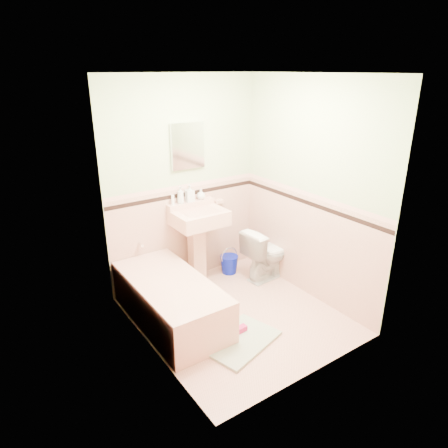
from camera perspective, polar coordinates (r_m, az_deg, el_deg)
floor at (r=4.56m, az=1.82°, el=-12.77°), size 2.20×2.20×0.00m
ceiling at (r=3.78m, az=2.28°, el=20.50°), size 2.20×2.20×0.00m
wall_back at (r=4.89m, az=-5.67°, el=5.70°), size 2.50×0.00×2.50m
wall_front at (r=3.24m, az=13.63°, el=-2.96°), size 2.50×0.00×2.50m
wall_left at (r=3.53m, az=-11.16°, el=-0.72°), size 0.00×2.50×2.50m
wall_right at (r=4.64m, az=12.07°, el=4.48°), size 0.00×2.50×2.50m
wainscot_back at (r=5.09m, az=-5.34°, el=-1.40°), size 2.00×0.00×2.00m
wainscot_front at (r=3.56m, az=12.58°, el=-12.51°), size 2.00×0.00×2.00m
wainscot_left at (r=3.82m, az=-10.31°, el=-9.77°), size 0.00×2.20×2.20m
wainscot_right at (r=4.85m, az=11.39°, el=-2.91°), size 0.00×2.20×2.20m
accent_back at (r=4.91m, az=-5.51°, el=4.20°), size 2.00×0.00×2.00m
accent_front at (r=3.31m, az=13.21°, el=-4.92°), size 2.00×0.00×2.00m
accent_left at (r=3.59m, az=-10.76°, el=-2.59°), size 0.00×2.20×2.20m
accent_right at (r=4.66m, az=11.80°, el=2.92°), size 0.00×2.20×2.20m
cap_back at (r=4.88m, az=-5.55°, el=5.32°), size 2.00×0.00×2.00m
cap_front at (r=3.26m, az=13.36°, el=-3.34°), size 2.00×0.00×2.00m
cap_left at (r=3.55m, az=-10.87°, el=-1.11°), size 0.00×2.20×2.20m
cap_right at (r=4.63m, az=11.89°, el=4.09°), size 0.00×2.20×2.20m
bathtub at (r=4.40m, az=-7.52°, el=-10.84°), size 0.70×1.50×0.45m
tub_faucet at (r=4.80m, az=-11.70°, el=-2.82°), size 0.04×0.12×0.04m
sink at (r=4.97m, az=-3.50°, el=-3.35°), size 0.62×0.51×0.97m
sink_faucet at (r=4.91m, az=-4.47°, el=2.17°), size 0.02×0.02×0.10m
medicine_cabinet at (r=4.79m, az=-5.15°, el=10.92°), size 0.43×0.04×0.53m
soap_dish at (r=5.17m, az=-0.78°, el=3.21°), size 0.12×0.07×0.04m
soap_bottle_left at (r=4.83m, az=-6.16°, el=4.09°), size 0.10×0.10×0.21m
soap_bottle_mid at (r=4.89m, az=-4.88°, el=4.36°), size 0.10×0.10×0.21m
soap_bottle_right at (r=4.97m, az=-3.27°, el=4.23°), size 0.11×0.11×0.13m
tube at (r=4.80m, az=-7.23°, el=3.39°), size 0.05×0.05×0.12m
toilet at (r=5.19m, az=6.20°, el=-4.07°), size 0.70×0.44×0.68m
bucket at (r=5.37m, az=0.74°, el=-5.69°), size 0.30×0.30×0.24m
bath_mat at (r=4.17m, az=2.31°, el=-16.12°), size 0.86×0.69×0.03m
shoe at (r=4.25m, az=2.30°, el=-14.61°), size 0.14×0.07×0.06m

